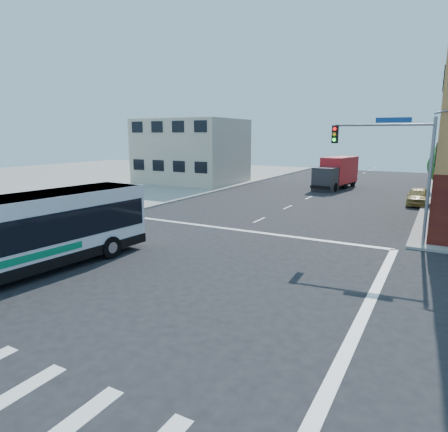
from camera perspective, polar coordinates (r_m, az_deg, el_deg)
The scene contains 7 objects.
ground at distance 18.38m, azimuth -11.81°, elevation -8.01°, with size 120.00×120.00×0.00m, color black.
sidewalk_nw at distance 67.09m, azimuth -15.16°, elevation 5.97°, with size 50.00×50.00×0.15m, color #98978D.
building_west at distance 51.63m, azimuth -4.66°, elevation 9.17°, with size 12.06×10.06×8.00m.
signal_mast_ne at distance 23.80m, azimuth 23.38°, elevation 7.96°, with size 7.91×1.13×8.07m.
transit_bus at distance 19.24m, azimuth -28.15°, elevation -2.42°, with size 3.89×13.21×3.86m.
box_truck at distance 47.77m, azimuth 15.69°, elevation 5.88°, with size 3.54×8.24×3.59m.
parked_car at distance 39.13m, azimuth 25.96°, elevation 2.55°, with size 1.81×4.49×1.53m, color tan.
Camera 1 is at (11.45, -13.04, 6.06)m, focal length 32.00 mm.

